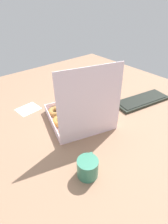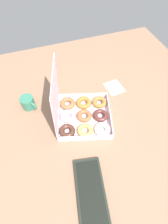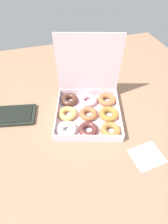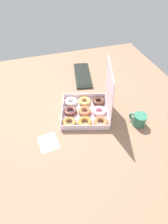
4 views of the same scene
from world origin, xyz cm
name	(u,v)px [view 1 (image 1 of 4)]	position (x,y,z in cm)	size (l,w,h in cm)	color
ground_plane	(81,115)	(0.00, 0.00, -1.00)	(180.00, 180.00, 2.00)	#8C6850
donut_box	(79,116)	(5.96, 5.51, 3.96)	(40.03, 40.17, 37.31)	white
keyboard	(142,100)	(-40.61, 15.61, 1.06)	(40.84, 20.92, 2.20)	black
coffee_mug	(88,167)	(25.36, 35.36, 4.27)	(11.02, 9.38, 8.32)	#34785E
paper_napkin	(28,109)	(23.14, -25.60, 0.07)	(13.34, 11.34, 0.15)	white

